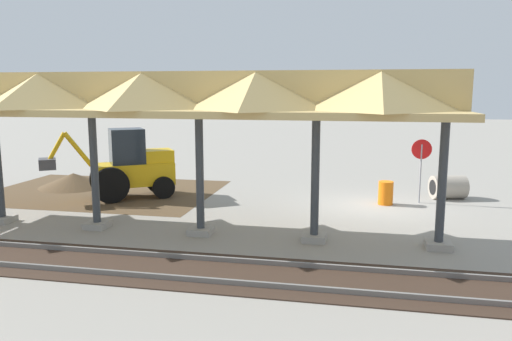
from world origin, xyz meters
The scene contains 9 objects.
ground_plane centered at (0.00, 0.00, 0.00)m, with size 120.00×120.00×0.00m, color gray.
dirt_work_zone centered at (11.36, -0.48, 0.00)m, with size 9.66×7.00×0.01m, color brown.
platform_canopy centered at (6.95, 4.77, 4.17)m, with size 18.46×3.20×4.90m.
rail_tracks centered at (0.00, 7.81, 0.03)m, with size 60.00×2.58×0.15m.
stop_sign centered at (-1.80, -1.01, 1.79)m, with size 0.76×0.06×2.48m.
backhoe centered at (9.65, 0.37, 1.27)m, with size 4.84×3.80×2.82m.
dirt_mound centered at (13.19, -1.25, 0.00)m, with size 6.16×6.16×1.25m, color brown.
concrete_pipe centered at (-3.03, -2.04, 0.47)m, with size 1.52×1.27×0.95m.
traffic_barrel centered at (-0.50, -0.46, 0.45)m, with size 0.56×0.56×0.90m, color orange.
Camera 1 is at (0.63, 18.86, 4.38)m, focal length 35.00 mm.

